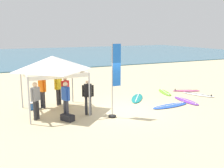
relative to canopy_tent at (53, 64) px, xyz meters
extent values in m
plane|color=beige|center=(3.11, -1.30, -2.39)|extent=(80.00, 80.00, 0.00)
cube|color=#386B84|center=(3.11, 32.23, -2.34)|extent=(80.00, 36.00, 0.10)
cylinder|color=#B7B7BC|center=(-1.34, -1.34, -1.36)|extent=(0.07, 0.07, 2.05)
cylinder|color=#B7B7BC|center=(1.34, -1.34, -1.36)|extent=(0.07, 0.07, 2.05)
cylinder|color=#B7B7BC|center=(-1.34, 1.34, -1.36)|extent=(0.07, 0.07, 2.05)
cylinder|color=#B7B7BC|center=(1.34, 1.34, -1.36)|extent=(0.07, 0.07, 2.05)
cube|color=white|center=(0.00, -1.34, -0.43)|extent=(2.69, 0.03, 0.18)
cube|color=white|center=(0.00, 1.34, -0.43)|extent=(2.69, 0.03, 0.18)
cube|color=white|center=(-1.34, 0.00, -0.43)|extent=(0.03, 2.69, 0.18)
cube|color=white|center=(1.34, 0.00, -0.43)|extent=(0.03, 2.69, 0.18)
pyramid|color=white|center=(0.00, 0.00, 0.01)|extent=(2.81, 2.81, 0.70)
ellipsoid|color=blue|center=(5.74, -1.69, -2.35)|extent=(2.31, 0.78, 0.07)
cube|color=white|center=(5.74, -1.69, -2.31)|extent=(1.92, 0.19, 0.01)
cone|color=white|center=(6.66, -1.62, -2.26)|extent=(0.09, 0.09, 0.12)
ellipsoid|color=white|center=(8.88, -0.41, -2.35)|extent=(1.31, 2.04, 0.07)
cube|color=black|center=(8.88, -0.41, -2.31)|extent=(0.73, 1.57, 0.01)
cone|color=black|center=(9.21, -1.16, -2.26)|extent=(0.09, 0.09, 0.12)
ellipsoid|color=#7AD12D|center=(7.35, 0.97, -2.35)|extent=(1.01, 1.91, 0.07)
cube|color=white|center=(7.35, 0.97, -2.31)|extent=(0.50, 1.52, 0.01)
cone|color=white|center=(7.13, 0.24, -2.26)|extent=(0.09, 0.09, 0.12)
ellipsoid|color=#19847F|center=(4.98, 0.44, -2.35)|extent=(1.82, 2.16, 0.07)
cube|color=white|center=(4.98, 0.44, -2.31)|extent=(1.17, 1.56, 0.01)
cone|color=white|center=(5.52, 1.18, -2.26)|extent=(0.09, 0.09, 0.12)
ellipsoid|color=purple|center=(7.19, -1.25, -2.35)|extent=(0.65, 2.07, 0.07)
cube|color=white|center=(7.19, -1.25, -2.31)|extent=(0.12, 1.74, 0.01)
cone|color=white|center=(7.15, -2.09, -2.26)|extent=(0.09, 0.09, 0.12)
ellipsoid|color=pink|center=(8.94, 0.75, -2.35)|extent=(1.85, 1.18, 0.07)
cube|color=black|center=(8.94, 0.75, -2.31)|extent=(1.42, 0.66, 0.01)
cone|color=black|center=(8.26, 1.05, -2.26)|extent=(0.09, 0.09, 0.12)
cylinder|color=#383842|center=(0.26, -1.40, -1.95)|extent=(0.13, 0.13, 0.88)
cylinder|color=#383842|center=(0.20, -1.23, -1.95)|extent=(0.13, 0.13, 0.88)
cube|color=#2851B2|center=(0.23, -1.32, -1.21)|extent=(0.32, 0.41, 0.60)
sphere|color=beige|center=(0.23, -1.32, -0.78)|extent=(0.21, 0.21, 0.21)
cylinder|color=#2851B2|center=(0.30, -1.53, -1.23)|extent=(0.09, 0.09, 0.54)
cylinder|color=#2851B2|center=(0.16, -1.10, -1.23)|extent=(0.09, 0.09, 0.54)
cylinder|color=#2D2D33|center=(-1.07, -0.89, -1.95)|extent=(0.13, 0.13, 0.88)
cylinder|color=#2D2D33|center=(-0.93, -0.78, -1.95)|extent=(0.13, 0.13, 0.88)
cube|color=gray|center=(-1.00, -0.83, -1.21)|extent=(0.42, 0.39, 0.60)
sphere|color=beige|center=(-1.00, -0.83, -0.78)|extent=(0.21, 0.21, 0.21)
cylinder|color=gray|center=(-1.19, -0.97, -1.23)|extent=(0.09, 0.09, 0.54)
cylinder|color=gray|center=(-0.81, -0.70, -1.23)|extent=(0.09, 0.09, 0.54)
cylinder|color=#2D2D33|center=(1.42, -1.19, -1.95)|extent=(0.13, 0.13, 0.88)
cylinder|color=#2D2D33|center=(1.25, -1.12, -1.95)|extent=(0.13, 0.13, 0.88)
cube|color=black|center=(1.34, -1.15, -1.21)|extent=(0.41, 0.33, 0.60)
sphere|color=beige|center=(1.34, -1.15, -0.78)|extent=(0.21, 0.21, 0.21)
cylinder|color=black|center=(1.55, -1.24, -1.23)|extent=(0.09, 0.09, 0.54)
cylinder|color=black|center=(1.12, -1.07, -1.23)|extent=(0.09, 0.09, 0.54)
cylinder|color=#2D2D33|center=(-0.43, 0.95, -1.95)|extent=(0.13, 0.13, 0.88)
cylinder|color=#2D2D33|center=(-0.35, 0.79, -1.95)|extent=(0.13, 0.13, 0.88)
cube|color=orange|center=(-0.39, 0.87, -1.21)|extent=(0.37, 0.42, 0.60)
sphere|color=beige|center=(-0.39, 0.87, -0.78)|extent=(0.21, 0.21, 0.21)
cylinder|color=orange|center=(-0.50, 1.08, -1.23)|extent=(0.09, 0.09, 0.54)
cylinder|color=orange|center=(-0.28, 0.67, -1.23)|extent=(0.09, 0.09, 0.54)
cylinder|color=#2D2D33|center=(0.69, 0.17, -1.95)|extent=(0.13, 0.13, 0.88)
cylinder|color=#2D2D33|center=(0.53, 0.08, -1.95)|extent=(0.13, 0.13, 0.88)
cube|color=red|center=(0.61, 0.13, -1.21)|extent=(0.42, 0.38, 0.60)
sphere|color=beige|center=(0.61, 0.13, -0.78)|extent=(0.21, 0.21, 0.21)
cylinder|color=red|center=(0.81, 0.24, -1.23)|extent=(0.09, 0.09, 0.54)
cylinder|color=red|center=(0.41, 0.01, -1.23)|extent=(0.09, 0.09, 0.54)
cylinder|color=#2D2D33|center=(0.57, 1.13, -1.95)|extent=(0.13, 0.13, 0.88)
cylinder|color=#2D2D33|center=(0.42, 1.04, -1.95)|extent=(0.13, 0.13, 0.88)
cube|color=yellow|center=(0.49, 1.08, -1.21)|extent=(0.42, 0.38, 0.60)
sphere|color=tan|center=(0.49, 1.08, -0.78)|extent=(0.21, 0.21, 0.21)
cylinder|color=yellow|center=(0.68, 1.21, -1.23)|extent=(0.09, 0.09, 0.54)
cylinder|color=yellow|center=(0.30, 0.96, -1.23)|extent=(0.09, 0.09, 0.54)
cylinder|color=#99999E|center=(2.21, -1.98, -0.69)|extent=(0.04, 0.04, 3.40)
cube|color=blue|center=(2.43, -1.98, 0.01)|extent=(0.40, 0.02, 1.90)
cylinder|color=black|center=(2.21, -1.98, -2.35)|extent=(0.36, 0.36, 0.08)
cube|color=#232328|center=(0.20, -1.58, -2.25)|extent=(0.58, 0.68, 0.28)
cube|color=#2D60B7|center=(-0.86, 0.85, -2.22)|extent=(0.48, 0.34, 0.34)
cube|color=white|center=(-0.86, 0.85, -2.02)|extent=(0.50, 0.36, 0.05)
camera|label=1|loc=(-2.73, -12.37, 1.49)|focal=41.86mm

